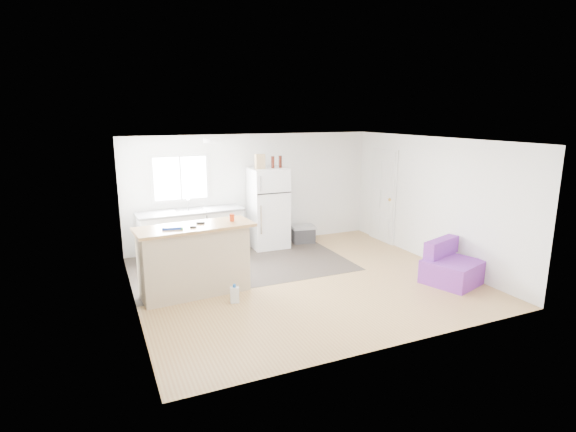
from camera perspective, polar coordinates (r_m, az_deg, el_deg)
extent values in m
cube|color=#A27444|center=(7.87, 1.86, -8.18)|extent=(5.50, 5.00, 0.01)
cube|color=white|center=(7.35, 2.00, 9.59)|extent=(5.50, 5.00, 0.01)
cube|color=white|center=(9.79, -4.45, 3.32)|extent=(5.50, 0.01, 2.40)
cube|color=white|center=(5.45, 13.44, -4.80)|extent=(5.50, 0.01, 2.40)
cube|color=white|center=(6.82, -19.39, -1.62)|extent=(0.01, 5.00, 2.40)
cube|color=white|center=(9.04, 17.85, 1.93)|extent=(0.01, 5.00, 2.40)
cube|color=#2D2521|center=(8.71, -6.07, -6.08)|extent=(4.05, 2.50, 0.00)
cube|color=white|center=(9.33, -13.50, 4.71)|extent=(1.18, 0.04, 0.98)
cube|color=white|center=(9.31, -13.48, 4.69)|extent=(1.05, 0.01, 0.85)
cube|color=white|center=(9.31, -13.47, 4.69)|extent=(0.03, 0.02, 0.85)
cube|color=white|center=(10.24, 11.93, 2.45)|extent=(0.05, 0.82, 2.03)
cube|color=white|center=(10.24, 11.97, 2.48)|extent=(0.03, 0.92, 2.10)
sphere|color=gold|center=(9.96, 12.78, 2.04)|extent=(0.07, 0.07, 0.07)
cylinder|color=white|center=(8.07, -9.62, 9.43)|extent=(0.30, 0.30, 0.07)
cube|color=white|center=(9.26, -12.15, -2.25)|extent=(2.07, 0.72, 0.90)
cube|color=slate|center=(9.16, -12.29, 0.58)|extent=(2.13, 0.76, 0.04)
cube|color=silver|center=(9.13, -12.25, 0.54)|extent=(0.58, 0.46, 0.06)
cube|color=#C2AD8C|center=(7.29, -11.79, -5.67)|extent=(1.70, 0.72, 1.07)
cube|color=#9F6F44|center=(7.14, -11.75, -1.38)|extent=(1.87, 0.84, 0.05)
cube|color=white|center=(9.58, -2.52, 1.02)|extent=(0.76, 0.71, 1.71)
cube|color=black|center=(9.18, -1.73, 2.90)|extent=(0.75, 0.02, 0.02)
cube|color=silver|center=(9.03, -3.50, 4.14)|extent=(0.03, 0.02, 0.31)
cube|color=silver|center=(9.18, -3.44, -0.50)|extent=(0.03, 0.02, 0.60)
cube|color=#323235|center=(10.03, 1.94, -2.49)|extent=(0.53, 0.40, 0.32)
cube|color=#959598|center=(9.98, 1.95, -1.41)|extent=(0.56, 0.42, 0.06)
cube|color=purple|center=(8.17, 20.14, -6.65)|extent=(1.06, 1.03, 0.40)
cube|color=purple|center=(8.27, 18.90, -3.78)|extent=(0.87, 0.46, 0.30)
cube|color=silver|center=(6.99, -6.79, -9.92)|extent=(0.15, 0.12, 0.25)
cylinder|color=#1857AC|center=(6.93, -6.82, -8.79)|extent=(0.06, 0.06, 0.05)
cylinder|color=green|center=(7.18, -13.76, -5.57)|extent=(0.17, 0.28, 1.12)
sphere|color=beige|center=(7.25, -14.23, -9.97)|extent=(0.13, 0.13, 0.13)
cylinder|color=red|center=(7.31, -7.13, -0.20)|extent=(0.10, 0.10, 0.12)
cube|color=blue|center=(7.04, -14.47, -1.38)|extent=(0.34, 0.27, 0.04)
cube|color=black|center=(7.23, -11.05, -0.86)|extent=(0.15, 0.08, 0.03)
cube|color=black|center=(7.00, -11.95, -1.35)|extent=(0.11, 0.07, 0.03)
cube|color=tan|center=(9.33, -3.58, 6.93)|extent=(0.20, 0.11, 0.30)
cylinder|color=#3D130B|center=(9.42, -1.95, 6.85)|extent=(0.09, 0.09, 0.25)
cylinder|color=#3D130B|center=(9.52, -0.99, 6.92)|extent=(0.08, 0.08, 0.25)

